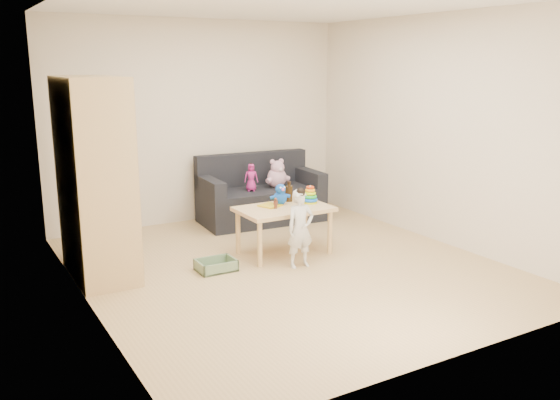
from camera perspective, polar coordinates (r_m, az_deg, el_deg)
room at (r=5.84m, az=0.81°, el=5.68°), size 4.50×4.50×4.50m
wardrobe at (r=5.94m, az=-17.39°, el=1.93°), size 0.54×1.07×1.93m
sofa at (r=7.81m, az=-1.81°, el=-0.48°), size 1.62×0.89×0.44m
play_table at (r=6.48m, az=0.38°, el=-2.95°), size 1.00×0.63×0.52m
storage_bin at (r=6.05m, az=-6.17°, el=-6.24°), size 0.38×0.29×0.11m
toddler at (r=6.03m, az=1.97°, el=-2.89°), size 0.30×0.21×0.79m
pink_bear at (r=7.82m, az=-0.31°, el=2.38°), size 0.33×0.30×0.32m
doll at (r=7.59m, az=-2.80°, el=2.16°), size 0.21×0.18×0.35m
ring_stacker at (r=6.60m, az=2.91°, el=0.37°), size 0.17×0.17×0.20m
brown_bottle at (r=6.67m, az=0.88°, el=0.69°), size 0.08×0.08×0.23m
blue_plush at (r=6.51m, az=0.00°, el=0.59°), size 0.23×0.20×0.24m
wooden_figure at (r=6.34m, az=-0.42°, el=-0.30°), size 0.06×0.05×0.12m
yellow_book at (r=6.46m, az=-0.95°, el=-0.53°), size 0.26×0.26×0.02m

